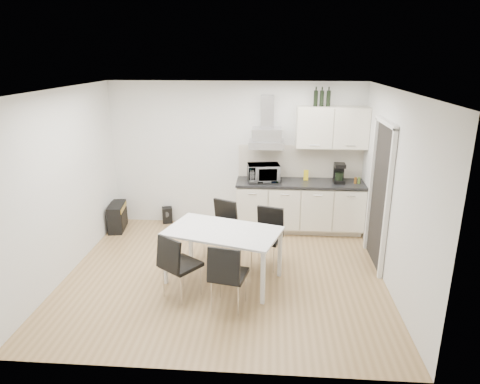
% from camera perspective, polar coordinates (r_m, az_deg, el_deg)
% --- Properties ---
extents(ground, '(4.50, 4.50, 0.00)m').
position_cam_1_polar(ground, '(6.30, -2.05, -10.85)').
color(ground, '#A68556').
rests_on(ground, ground).
extents(wall_back, '(4.50, 0.10, 2.60)m').
position_cam_1_polar(wall_back, '(7.71, -0.54, 4.93)').
color(wall_back, silver).
rests_on(wall_back, ground).
extents(wall_front, '(4.50, 0.10, 2.60)m').
position_cam_1_polar(wall_front, '(3.95, -5.44, -8.16)').
color(wall_front, silver).
rests_on(wall_front, ground).
extents(wall_left, '(0.10, 4.00, 2.60)m').
position_cam_1_polar(wall_left, '(6.44, -22.52, 0.91)').
color(wall_left, silver).
rests_on(wall_left, ground).
extents(wall_right, '(0.10, 4.00, 2.60)m').
position_cam_1_polar(wall_right, '(5.98, 19.77, 0.00)').
color(wall_right, silver).
rests_on(wall_right, ground).
extents(ceiling, '(4.50, 4.50, 0.00)m').
position_cam_1_polar(ceiling, '(5.54, -2.36, 13.44)').
color(ceiling, white).
rests_on(ceiling, wall_back).
extents(doorway, '(0.08, 1.04, 2.10)m').
position_cam_1_polar(doorway, '(6.55, 17.99, -0.60)').
color(doorway, white).
rests_on(doorway, ground).
extents(kitchenette, '(2.22, 0.64, 2.52)m').
position_cam_1_polar(kitchenette, '(7.57, 8.25, 0.81)').
color(kitchenette, beige).
rests_on(kitchenette, ground).
extents(dining_table, '(1.70, 1.26, 0.75)m').
position_cam_1_polar(dining_table, '(5.86, -2.29, -5.78)').
color(dining_table, white).
rests_on(dining_table, ground).
extents(chair_far_left, '(0.62, 0.64, 0.88)m').
position_cam_1_polar(chair_far_left, '(6.63, -2.82, -5.11)').
color(chair_far_left, black).
rests_on(chair_far_left, ground).
extents(chair_far_right, '(0.56, 0.60, 0.88)m').
position_cam_1_polar(chair_far_right, '(6.33, 3.52, -6.27)').
color(chair_far_right, black).
rests_on(chair_far_right, ground).
extents(chair_near_left, '(0.65, 0.66, 0.88)m').
position_cam_1_polar(chair_near_left, '(5.62, -7.82, -9.69)').
color(chair_near_left, black).
rests_on(chair_near_left, ground).
extents(chair_near_right, '(0.53, 0.58, 0.88)m').
position_cam_1_polar(chair_near_right, '(5.35, -1.51, -11.05)').
color(chair_near_right, black).
rests_on(chair_near_right, ground).
extents(guitar_amp, '(0.33, 0.61, 0.48)m').
position_cam_1_polar(guitar_amp, '(8.02, -16.04, -3.18)').
color(guitar_amp, black).
rests_on(guitar_amp, ground).
extents(floor_speaker, '(0.22, 0.21, 0.30)m').
position_cam_1_polar(floor_speaker, '(8.16, -9.67, -3.04)').
color(floor_speaker, black).
rests_on(floor_speaker, ground).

